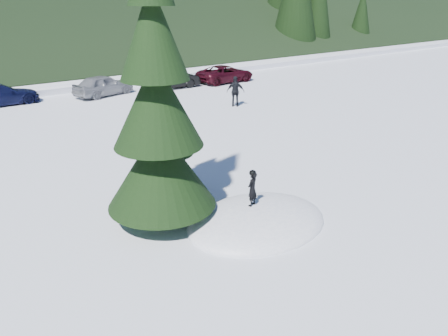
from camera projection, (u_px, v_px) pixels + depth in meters
ground at (257, 223)px, 13.16m from camera, size 200.00×200.00×0.00m
snow_mound at (257, 223)px, 13.16m from camera, size 4.48×3.52×0.96m
spruce_tall at (157, 114)px, 12.06m from camera, size 3.20×3.20×8.60m
spruce_short at (166, 137)px, 14.11m from camera, size 2.20×2.20×5.37m
child_skier at (252, 189)px, 12.99m from camera, size 0.45×0.38×1.07m
adult_0 at (161, 103)px, 24.07m from camera, size 1.00×0.94×1.64m
adult_1 at (236, 92)px, 26.58m from camera, size 1.12×1.03×1.84m
car_3 at (0, 95)px, 26.99m from camera, size 4.54×1.94×1.31m
car_4 at (103, 85)px, 29.52m from camera, size 4.47×2.68×1.43m
car_5 at (171, 79)px, 31.79m from camera, size 4.27×1.52×1.40m
car_6 at (225, 74)px, 34.17m from camera, size 4.80×2.38×1.31m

